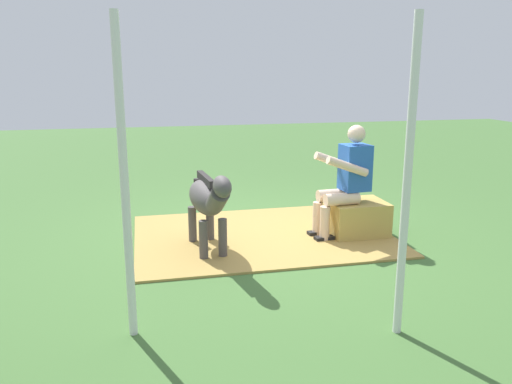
% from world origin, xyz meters
% --- Properties ---
extents(ground_plane, '(24.00, 24.00, 0.00)m').
position_xyz_m(ground_plane, '(0.00, 0.00, 0.00)').
color(ground_plane, '#426B33').
extents(hay_patch, '(2.90, 2.15, 0.02)m').
position_xyz_m(hay_patch, '(-0.01, 0.05, 0.01)').
color(hay_patch, '#AD8C47').
rests_on(hay_patch, ground).
extents(hay_bale, '(0.64, 0.53, 0.41)m').
position_xyz_m(hay_bale, '(-1.08, 0.26, 0.20)').
color(hay_bale, tan).
rests_on(hay_bale, ground).
extents(person_seated, '(0.68, 0.45, 1.29)m').
position_xyz_m(person_seated, '(-0.92, 0.27, 0.70)').
color(person_seated, beige).
rests_on(person_seated, ground).
extents(pony_standing, '(0.40, 1.35, 0.95)m').
position_xyz_m(pony_standing, '(0.67, 0.47, 0.58)').
color(pony_standing, '#4C4747').
rests_on(pony_standing, ground).
extents(tent_pole_left, '(0.06, 0.06, 2.26)m').
position_xyz_m(tent_pole_left, '(-0.46, 2.43, 1.13)').
color(tent_pole_left, silver).
rests_on(tent_pole_left, ground).
extents(tent_pole_right, '(0.06, 0.06, 2.26)m').
position_xyz_m(tent_pole_right, '(1.44, 2.04, 1.13)').
color(tent_pole_right, silver).
rests_on(tent_pole_right, ground).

